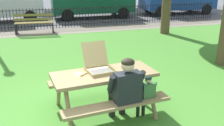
{
  "coord_description": "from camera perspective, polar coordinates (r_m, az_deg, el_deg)",
  "views": [
    {
      "loc": [
        -0.37,
        -4.0,
        2.4
      ],
      "look_at": [
        1.0,
        0.56,
        0.75
      ],
      "focal_mm": 41.13,
      "sensor_mm": 36.0,
      "label": 1
    }
  ],
  "objects": [
    {
      "name": "picnic_table_foreground",
      "position": [
        4.55,
        -1.75,
        -4.2
      ],
      "size": [
        1.93,
        1.64,
        0.79
      ],
      "color": "#8E794F",
      "rests_on": "ground"
    },
    {
      "name": "pizza_box_open",
      "position": [
        4.58,
        -3.13,
        -0.23
      ],
      "size": [
        0.53,
        0.62,
        0.48
      ],
      "color": "tan",
      "rests_on": "picnic_table_foreground"
    },
    {
      "name": "pizza_slice_on_table",
      "position": [
        4.46,
        -7.05,
        -2.35
      ],
      "size": [
        0.25,
        0.26,
        0.02
      ],
      "color": "#F5DB6D",
      "rests_on": "picnic_table_foreground"
    },
    {
      "name": "child_at_table",
      "position": [
        4.37,
        7.52,
        -6.68
      ],
      "size": [
        0.34,
        0.33,
        0.84
      ],
      "color": "black",
      "rests_on": "ground"
    },
    {
      "name": "street_asphalt",
      "position": [
        16.1,
        -15.47,
        9.85
      ],
      "size": [
        28.0,
        7.48,
        0.01
      ],
      "primitive_type": "cube",
      "color": "#515154"
    },
    {
      "name": "park_bench_center",
      "position": [
        11.51,
        -16.9,
        8.38
      ],
      "size": [
        1.63,
        0.6,
        0.85
      ],
      "color": "olive",
      "rests_on": "ground"
    },
    {
      "name": "iron_fence_streetside",
      "position": [
        12.33,
        -15.03,
        9.57
      ],
      "size": [
        18.16,
        0.03,
        0.96
      ],
      "color": "black",
      "rests_on": "ground"
    },
    {
      "name": "adult_at_table",
      "position": [
        4.17,
        2.91,
        -5.61
      ],
      "size": [
        0.63,
        0.62,
        1.19
      ],
      "color": "black",
      "rests_on": "ground"
    },
    {
      "name": "cobblestone_walkway",
      "position": [
        11.73,
        -14.67,
        6.68
      ],
      "size": [
        28.0,
        1.4,
        0.01
      ],
      "primitive_type": "cube",
      "color": "gray"
    },
    {
      "name": "ground",
      "position": [
        6.56,
        -12.33,
        -2.9
      ],
      "size": [
        28.0,
        12.18,
        0.02
      ],
      "primitive_type": "cube",
      "color": "#478A30"
    }
  ]
}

